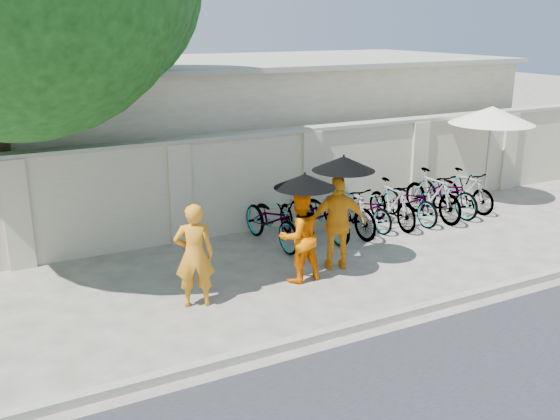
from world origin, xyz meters
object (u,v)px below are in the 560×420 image
monk_left (194,255)px  monk_center (299,236)px  patio_umbrella (492,116)px  monk_right (338,223)px

monk_left → monk_center: 1.91m
monk_center → patio_umbrella: 6.74m
patio_umbrella → monk_center: bearing=-162.5°
monk_left → monk_right: bearing=-156.7°
monk_left → monk_right: 2.81m
monk_center → monk_left: bearing=0.6°
monk_left → patio_umbrella: size_ratio=0.70×
monk_center → monk_right: monk_right is taller
monk_right → patio_umbrella: (5.41, 1.82, 1.29)m
monk_right → monk_center: bearing=34.8°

